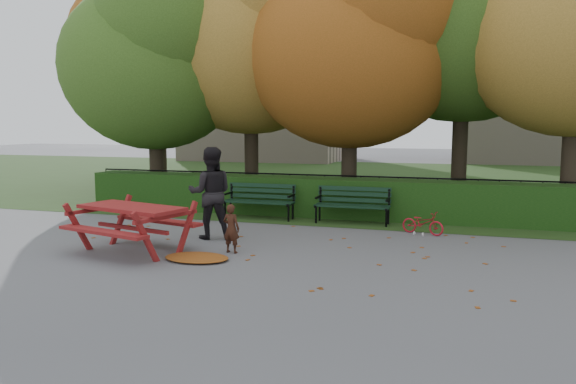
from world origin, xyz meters
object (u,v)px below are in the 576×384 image
(tree_c, at_px, (361,34))
(child, at_px, (231,228))
(tree_f, at_px, (163,34))
(bench_right, at_px, (353,202))
(bicycle, at_px, (423,223))
(adult, at_px, (211,193))
(bench_left, at_px, (260,198))
(tree_a, at_px, (159,52))
(picnic_table, at_px, (132,216))
(tree_b, at_px, (258,24))

(tree_c, bearing_deg, child, -102.32)
(tree_f, height_order, bench_right, tree_f)
(bench_right, bearing_deg, bicycle, -26.96)
(adult, relative_size, bicycle, 2.01)
(tree_f, distance_m, adult, 11.05)
(bench_left, bearing_deg, tree_a, 154.24)
(bench_left, height_order, child, child)
(adult, bearing_deg, tree_f, -77.59)
(tree_c, bearing_deg, bicycle, -57.62)
(tree_f, height_order, adult, tree_f)
(child, distance_m, bicycle, 4.40)
(child, distance_m, adult, 1.54)
(bench_right, height_order, picnic_table, picnic_table)
(picnic_table, bearing_deg, tree_c, 79.30)
(tree_f, bearing_deg, picnic_table, -63.72)
(bench_left, bearing_deg, tree_b, 110.58)
(picnic_table, relative_size, adult, 1.25)
(tree_c, distance_m, bicycle, 5.89)
(tree_f, bearing_deg, child, -54.46)
(picnic_table, distance_m, bicycle, 6.15)
(bench_left, distance_m, child, 3.86)
(tree_f, relative_size, bicycle, 9.53)
(bicycle, bearing_deg, tree_b, 74.47)
(tree_a, height_order, tree_f, tree_f)
(tree_a, relative_size, child, 8.08)
(tree_a, height_order, child, tree_a)
(picnic_table, height_order, adult, adult)
(child, relative_size, adult, 0.48)
(tree_c, xyz_separation_m, picnic_table, (-3.12, -6.55, -4.14))
(tree_f, height_order, picnic_table, tree_f)
(tree_b, bearing_deg, adult, -79.85)
(tree_c, height_order, picnic_table, tree_c)
(tree_a, xyz_separation_m, bench_left, (3.89, -1.88, -4.00))
(bench_right, relative_size, child, 1.94)
(tree_f, bearing_deg, bicycle, -32.79)
(tree_a, height_order, picnic_table, tree_a)
(tree_b, bearing_deg, bench_right, -40.67)
(tree_a, relative_size, bicycle, 7.77)
(tree_a, relative_size, tree_b, 0.85)
(bench_left, xyz_separation_m, bicycle, (4.12, -0.88, -0.27))
(bicycle, bearing_deg, tree_f, 78.34)
(child, bearing_deg, tree_c, -94.86)
(tree_a, xyz_separation_m, bicycle, (8.01, -2.75, -4.27))
(tree_b, bearing_deg, tree_c, -13.45)
(tree_b, height_order, picnic_table, tree_b)
(tree_a, distance_m, bicycle, 9.49)
(tree_f, height_order, bench_left, tree_f)
(tree_f, bearing_deg, bench_right, -33.92)
(tree_c, relative_size, bench_left, 4.44)
(picnic_table, distance_m, adult, 1.86)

